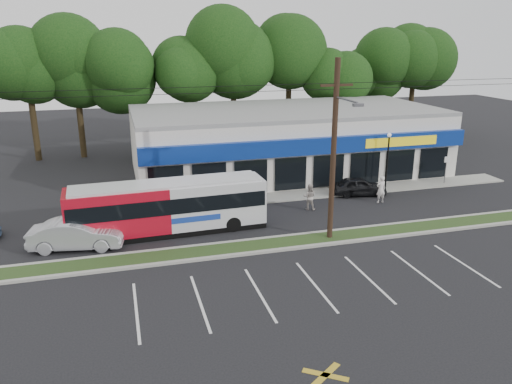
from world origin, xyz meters
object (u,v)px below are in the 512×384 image
Objects in this scene: utility_pole at (331,146)px; car_dark at (359,186)px; pedestrian_a at (381,189)px; car_silver at (76,234)px; lamp_post at (388,154)px; sign_post at (446,165)px; pedestrian_b at (309,197)px; metrobus at (168,206)px.

car_dark is (5.51, 7.00, -4.75)m from utility_pole.
pedestrian_a is at bearing -150.08° from car_dark.
car_dark is 2.07× the size of pedestrian_a.
pedestrian_a is at bearing -73.71° from car_silver.
pedestrian_a is at bearing -125.54° from lamp_post.
sign_post reaches higher than car_silver.
car_dark is at bearing -175.13° from sign_post.
lamp_post reaches higher than car_dark.
lamp_post is 2.43× the size of pedestrian_b.
pedestrian_a is (-7.00, -2.57, -0.61)m from sign_post.
utility_pole is at bearing 34.75° from pedestrian_a.
lamp_post is at bearing -130.22° from pedestrian_a.
car_dark is 2.05m from pedestrian_a.
car_dark is at bearing -161.72° from lamp_post.
metrobus is (-16.66, -4.30, -1.05)m from lamp_post.
sign_post is at bearing -2.58° from lamp_post.
pedestrian_b is (-5.27, 0.00, -0.07)m from pedestrian_a.
utility_pole reaches higher than car_dark.
pedestrian_b is (14.46, 2.50, 0.06)m from car_silver.
pedestrian_b is at bearing 6.85° from metrobus.
car_silver is 2.61× the size of pedestrian_a.
lamp_post reaches higher than pedestrian_b.
lamp_post reaches higher than car_silver.
lamp_post is 3.44m from car_dark.
lamp_post is at bearing 177.42° from sign_post.
pedestrian_b reaches higher than car_silver.
car_silver is at bearing -169.25° from sign_post.
car_dark is (-7.65, -0.65, -0.89)m from sign_post.
lamp_post is 0.37× the size of metrobus.
car_silver is 14.68m from pedestrian_b.
metrobus is at bearing 157.19° from utility_pole.
utility_pole is at bearing -25.03° from metrobus.
metrobus is (-8.50, 3.57, -3.79)m from utility_pole.
car_silver is (-21.73, -5.30, -1.86)m from lamp_post.
sign_post is (13.17, 7.65, -3.86)m from utility_pole.
lamp_post is 3.85m from pedestrian_a.
pedestrian_b reaches higher than car_dark.
pedestrian_a is 1.08× the size of pedestrian_b.
utility_pole reaches higher than pedestrian_a.
car_silver is (-19.07, -4.42, 0.15)m from car_dark.
sign_post reaches higher than pedestrian_a.
metrobus is at bearing 1.16° from pedestrian_a.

